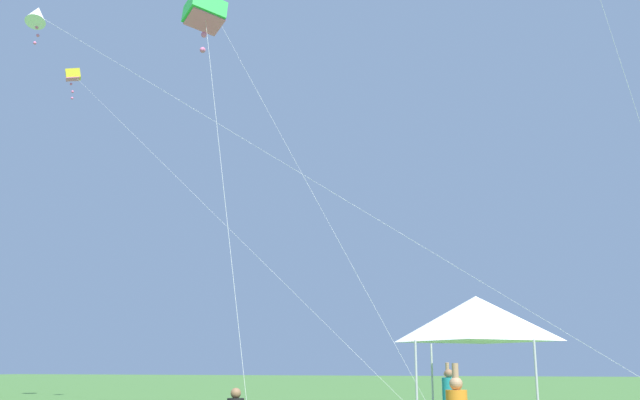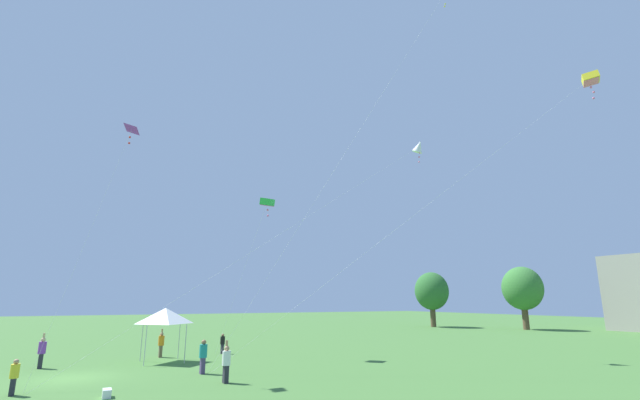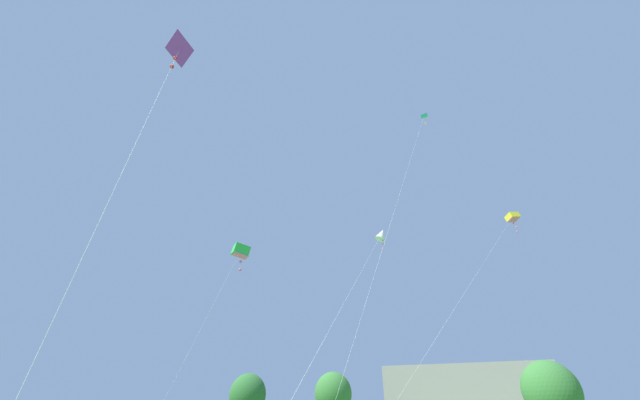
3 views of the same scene
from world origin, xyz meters
TOP-DOWN VIEW (x-y plane):
  - ground_plane at (0.00, 0.00)m, footprint 220.00×220.00m
  - tree_far_left at (-25.67, 47.71)m, footprint 5.53×4.98m
  - tree_far_centre at (-14.81, 54.91)m, footprint 5.79×5.21m
  - festival_tent at (-4.17, 5.06)m, footprint 2.73×2.73m
  - cooler_box at (5.90, 1.54)m, footprint 0.66×0.34m
  - person_orange_shirt at (-6.86, 5.30)m, footprint 0.41×0.41m
  - person_teal_shirt at (1.73, 6.42)m, footprint 0.43×0.43m
  - person_black_shirt at (-6.90, 9.80)m, footprint 0.35×0.35m
  - person_yellow_shirt at (3.63, -2.09)m, footprint 0.35×0.35m
  - person_white_shirt at (5.00, 6.85)m, footprint 0.42×0.42m
  - person_purple_shirt at (-4.69, -1.84)m, footprint 0.42×0.42m
  - kite_yellow_box_0 at (12.35, 28.86)m, footprint 11.43×22.60m
  - kite_cyan_delta_1 at (6.67, 21.43)m, footprint 5.48×15.52m
  - kite_purple_delta_2 at (-0.12, 1.61)m, footprint 3.76×3.92m
  - kite_white_diamond_3 at (1.71, 22.85)m, footprint 2.46×24.99m
  - kite_green_box_4 at (-4.29, 12.17)m, footprint 3.52×3.54m

SIDE VIEW (x-z plane):
  - ground_plane at x=0.00m, z-range 0.00..0.00m
  - cooler_box at x=5.90m, z-range 0.00..0.34m
  - person_black_shirt at x=-6.90m, z-range 0.06..1.54m
  - person_yellow_shirt at x=3.63m, z-range 0.06..1.55m
  - person_orange_shirt at x=-6.86m, z-range -0.03..1.95m
  - person_teal_shirt at x=1.73m, z-range 0.07..1.89m
  - person_white_shirt at x=5.00m, z-range -0.03..2.00m
  - person_purple_shirt at x=-4.69m, z-range -0.03..2.02m
  - festival_tent at x=-4.17m, z-range 1.22..4.71m
  - tree_far_left at x=-25.67m, z-range 1.22..9.56m
  - tree_far_centre at x=-14.81m, z-range 1.28..10.01m
  - kite_green_box_4 at x=-4.29m, z-range 5.58..17.67m
  - kite_purple_delta_2 at x=-0.12m, z-range 6.94..21.57m
  - kite_white_diamond_3 at x=1.71m, z-range 7.75..24.58m
  - kite_yellow_box_0 at x=12.35m, z-range 9.01..28.01m
  - kite_cyan_delta_1 at x=6.67m, z-range 12.51..39.26m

